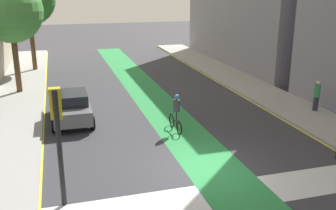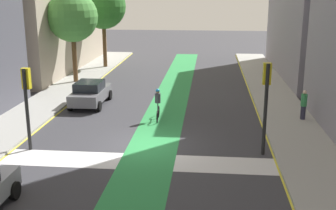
# 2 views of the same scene
# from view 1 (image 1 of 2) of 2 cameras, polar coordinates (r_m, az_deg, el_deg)

# --- Properties ---
(ground_plane) EXTENTS (120.00, 120.00, 0.00)m
(ground_plane) POSITION_cam_1_polar(r_m,az_deg,el_deg) (14.94, 5.38, -9.44)
(ground_plane) COLOR #38383D
(bike_lane_paint) EXTENTS (2.40, 60.00, 0.01)m
(bike_lane_paint) POSITION_cam_1_polar(r_m,az_deg,el_deg) (15.08, 6.91, -9.20)
(bike_lane_paint) COLOR #2D8C47
(bike_lane_paint) RESTS_ON ground_plane
(crosswalk_band) EXTENTS (12.00, 1.80, 0.01)m
(crosswalk_band) POSITION_cam_1_polar(r_m,az_deg,el_deg) (13.33, 8.60, -13.10)
(crosswalk_band) COLOR silver
(crosswalk_band) RESTS_ON ground_plane
(curb_stripe_left) EXTENTS (0.16, 60.00, 0.01)m
(curb_stripe_left) POSITION_cam_1_polar(r_m,az_deg,el_deg) (14.09, -18.53, -12.07)
(curb_stripe_left) COLOR yellow
(curb_stripe_left) RESTS_ON ground_plane
(curb_stripe_right) EXTENTS (0.16, 60.00, 0.01)m
(curb_stripe_right) POSITION_cam_1_polar(r_m,az_deg,el_deg) (17.87, 23.70, -6.25)
(curb_stripe_right) COLOR yellow
(curb_stripe_right) RESTS_ON ground_plane
(traffic_signal_near_left) EXTENTS (0.35, 0.52, 3.81)m
(traffic_signal_near_left) POSITION_cam_1_polar(r_m,az_deg,el_deg) (12.11, -16.08, -2.80)
(traffic_signal_near_left) COLOR black
(traffic_signal_near_left) RESTS_ON ground_plane
(car_grey_left_far) EXTENTS (2.04, 4.21, 1.57)m
(car_grey_left_far) POSITION_cam_1_polar(r_m,az_deg,el_deg) (20.22, -14.16, -0.19)
(car_grey_left_far) COLOR slate
(car_grey_left_far) RESTS_ON ground_plane
(cyclist_in_lane) EXTENTS (0.32, 1.73, 1.86)m
(cyclist_in_lane) POSITION_cam_1_polar(r_m,az_deg,el_deg) (18.20, 1.20, -1.05)
(cyclist_in_lane) COLOR black
(cyclist_in_lane) RESTS_ON ground_plane
(pedestrian_sidewalk_right_a) EXTENTS (0.34, 0.34, 1.66)m
(pedestrian_sidewalk_right_a) POSITION_cam_1_polar(r_m,az_deg,el_deg) (22.34, 21.16, 1.33)
(pedestrian_sidewalk_right_a) COLOR #262638
(pedestrian_sidewalk_right_a) RESTS_ON sidewalk_right
(street_tree_near) EXTENTS (3.90, 3.90, 7.02)m
(street_tree_near) POSITION_cam_1_polar(r_m,az_deg,el_deg) (25.85, -22.33, 12.73)
(street_tree_near) COLOR brown
(street_tree_near) RESTS_ON sidewalk_left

